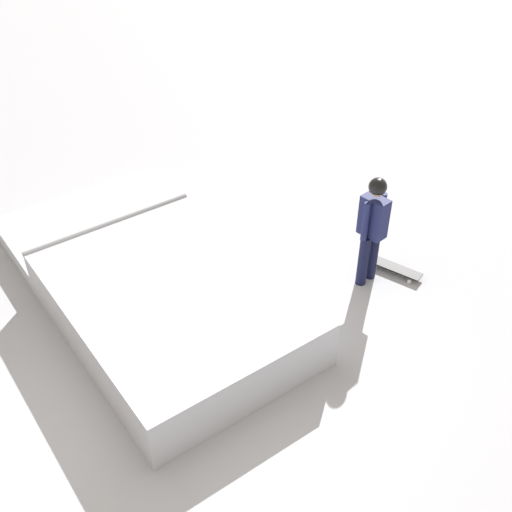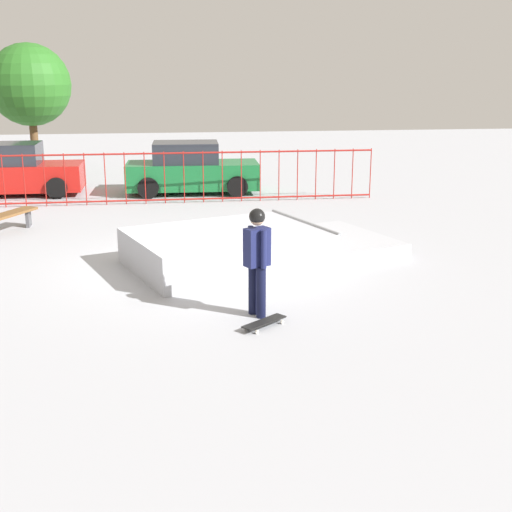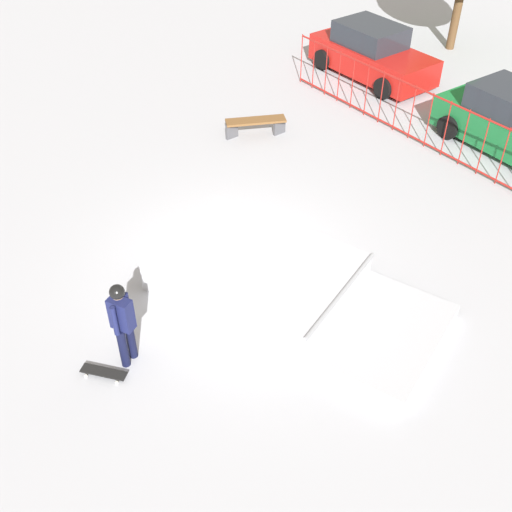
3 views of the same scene
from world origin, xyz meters
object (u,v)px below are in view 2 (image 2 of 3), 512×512
object	(u,v)px
skate_ramp	(248,247)
parked_car_green	(191,170)
distant_tree	(30,85)
skater	(257,254)
skateboard	(264,322)
park_bench	(11,217)
parked_car_red	(13,172)

from	to	relation	value
skate_ramp	parked_car_green	xyz separation A→B (m)	(-0.75, 8.27, 0.41)
distant_tree	skater	bearing A→B (deg)	-69.14
skateboard	park_bench	xyz separation A→B (m)	(-5.07, 7.00, 0.28)
skate_ramp	parked_car_green	distance (m)	8.31
skate_ramp	parked_car_green	size ratio (longest dim) A/B	1.43
skate_ramp	park_bench	world-z (taller)	skate_ramp
skateboard	parked_car_red	bearing A→B (deg)	77.66
park_bench	distant_tree	world-z (taller)	distant_tree
skate_ramp	skateboard	distance (m)	3.58
skateboard	parked_car_green	xyz separation A→B (m)	(-0.55, 11.83, 0.65)
parked_car_green	skate_ramp	bearing A→B (deg)	-82.65
parked_car_red	parked_car_green	world-z (taller)	same
skater	park_bench	world-z (taller)	skater
skate_ramp	parked_car_red	distance (m)	10.69
parked_car_green	distant_tree	distance (m)	7.38
parked_car_red	distant_tree	size ratio (longest dim) A/B	0.87
skater	parked_car_green	distance (m)	11.34
park_bench	skater	bearing A→B (deg)	-52.20
skater	distant_tree	world-z (taller)	distant_tree
park_bench	skate_ramp	bearing A→B (deg)	-33.12
skate_ramp	parked_car_green	world-z (taller)	parked_car_green
parked_car_green	park_bench	bearing A→B (deg)	-130.93
skate_ramp	distant_tree	size ratio (longest dim) A/B	1.27
skate_ramp	park_bench	bearing A→B (deg)	126.83
skater	skateboard	distance (m)	1.06
skateboard	distant_tree	distance (m)	17.50
skateboard	parked_car_red	world-z (taller)	parked_car_red
parked_car_red	distant_tree	distance (m)	4.63
distant_tree	parked_car_red	bearing A→B (deg)	-90.49
skate_ramp	distant_tree	bearing A→B (deg)	96.15
skateboard	park_bench	size ratio (longest dim) A/B	0.47
skateboard	skater	bearing A→B (deg)	55.84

